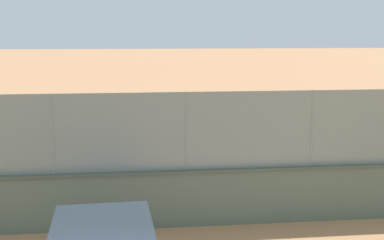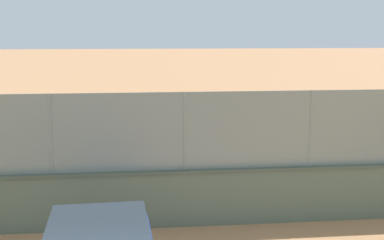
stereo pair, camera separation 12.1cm
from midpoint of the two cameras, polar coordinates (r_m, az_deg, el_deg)
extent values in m
plane|color=tan|center=(25.14, 1.83, -0.78)|extent=(260.00, 260.00, 0.00)
cube|color=slate|center=(12.34, -0.93, -8.74)|extent=(24.71, 0.58, 1.29)
cube|color=#4D594D|center=(12.14, -0.94, -5.68)|extent=(24.71, 0.64, 0.08)
cube|color=gray|center=(11.92, -0.95, -1.24)|extent=(24.21, 0.30, 1.83)
cylinder|color=gray|center=(12.59, 12.88, -0.90)|extent=(0.07, 0.07, 1.83)
cylinder|color=gray|center=(11.92, -0.95, -1.24)|extent=(0.07, 0.07, 1.83)
cylinder|color=gray|center=(12.00, -15.48, -1.52)|extent=(0.07, 0.07, 1.83)
cylinder|color=#B2B2B2|center=(24.91, -6.99, -0.06)|extent=(0.19, 0.19, 0.76)
cylinder|color=#B2B2B2|center=(24.97, -7.42, -0.04)|extent=(0.19, 0.19, 0.76)
cylinder|color=#D14C42|center=(24.84, -7.23, 1.44)|extent=(0.44, 0.44, 0.56)
cylinder|color=#936B4C|center=(24.77, -6.57, 1.70)|extent=(0.27, 0.53, 0.16)
cylinder|color=#936B4C|center=(25.20, -7.63, 1.81)|extent=(0.27, 0.53, 0.16)
sphere|color=#936B4C|center=(24.79, -7.25, 2.33)|extent=(0.21, 0.21, 0.21)
cylinder|color=navy|center=(24.78, -7.26, 2.54)|extent=(0.29, 0.29, 0.05)
cylinder|color=black|center=(25.37, -7.48, 1.86)|extent=(0.14, 0.29, 0.04)
ellipsoid|color=#333338|center=(25.57, -7.31, 1.93)|extent=(0.13, 0.29, 0.24)
cylinder|color=black|center=(21.20, 6.87, -1.67)|extent=(0.21, 0.21, 0.82)
cylinder|color=black|center=(21.36, 7.17, -1.59)|extent=(0.21, 0.21, 0.82)
cylinder|color=white|center=(21.16, 7.06, 0.27)|extent=(0.48, 0.48, 0.61)
cylinder|color=tan|center=(20.86, 6.71, 0.48)|extent=(0.45, 0.49, 0.17)
cylinder|color=tan|center=(21.23, 8.20, 0.61)|extent=(0.45, 0.49, 0.17)
sphere|color=tan|center=(21.09, 7.08, 1.39)|extent=(0.23, 0.23, 0.23)
cylinder|color=red|center=(21.08, 7.09, 1.66)|extent=(0.34, 0.34, 0.05)
cylinder|color=black|center=(21.14, 8.62, 0.56)|extent=(0.23, 0.25, 0.04)
ellipsoid|color=#333338|center=(21.02, 9.12, 0.49)|extent=(0.22, 0.24, 0.24)
sphere|color=white|center=(23.27, -10.82, -1.70)|extent=(0.07, 0.07, 0.07)
camera|label=1|loc=(0.06, -90.19, -0.03)|focal=48.07mm
camera|label=2|loc=(0.06, 89.81, 0.03)|focal=48.07mm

